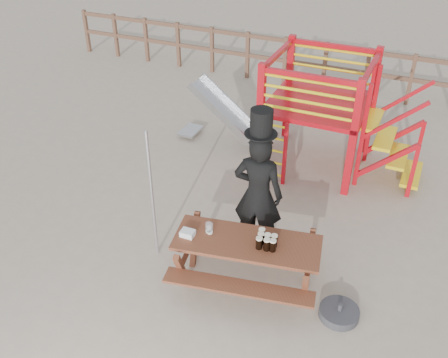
# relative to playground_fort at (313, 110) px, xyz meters

# --- Properties ---
(ground) EXTENTS (60.00, 60.00, 0.00)m
(ground) POSITION_rel_playground_fort_xyz_m (-0.12, -3.58, -1.07)
(ground) COLOR tan
(ground) RESTS_ON ground
(back_fence) EXTENTS (15.09, 0.09, 1.20)m
(back_fence) POSITION_rel_playground_fort_xyz_m (-0.12, 3.42, -0.34)
(back_fence) COLOR brown
(back_fence) RESTS_ON ground
(playground_fort) EXTENTS (4.71, 1.84, 2.10)m
(playground_fort) POSITION_rel_playground_fort_xyz_m (0.00, 0.00, 0.00)
(playground_fort) COLOR red
(playground_fort) RESTS_ON ground
(picnic_table) EXTENTS (2.11, 1.63, 0.74)m
(picnic_table) POSITION_rel_playground_fort_xyz_m (0.12, -3.46, -0.61)
(picnic_table) COLOR brown
(picnic_table) RESTS_ON ground
(man_with_hat) EXTENTS (0.74, 0.52, 2.26)m
(man_with_hat) POSITION_rel_playground_fort_xyz_m (-0.02, -2.73, -0.06)
(man_with_hat) COLOR black
(man_with_hat) RESTS_ON ground
(metal_pole) EXTENTS (0.04, 0.04, 2.02)m
(metal_pole) POSITION_rel_playground_fort_xyz_m (-1.30, -3.42, -0.06)
(metal_pole) COLOR #B2B2B7
(metal_pole) RESTS_ON ground
(parasol_base) EXTENTS (0.51, 0.51, 0.22)m
(parasol_base) POSITION_rel_playground_fort_xyz_m (1.42, -3.53, -1.01)
(parasol_base) COLOR #343439
(parasol_base) RESTS_ON ground
(paper_bag) EXTENTS (0.18, 0.15, 0.08)m
(paper_bag) POSITION_rel_playground_fort_xyz_m (-0.64, -3.67, -0.30)
(paper_bag) COLOR white
(paper_bag) RESTS_ON picnic_table
(stout_pints) EXTENTS (0.29, 0.26, 0.17)m
(stout_pints) POSITION_rel_playground_fort_xyz_m (0.37, -3.44, -0.25)
(stout_pints) COLOR black
(stout_pints) RESTS_ON picnic_table
(empty_glasses) EXTENTS (0.11, 0.09, 0.15)m
(empty_glasses) POSITION_rel_playground_fort_xyz_m (-0.41, -3.50, -0.27)
(empty_glasses) COLOR silver
(empty_glasses) RESTS_ON picnic_table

